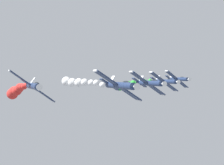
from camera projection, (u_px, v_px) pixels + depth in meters
airplane_lead at (120, 85)px, 46.63m from camera, size 8.32×10.35×5.33m
smoke_trail_lead at (77, 82)px, 61.10m from camera, size 4.49×14.81×2.18m
airplane_left_inner at (149, 83)px, 60.82m from camera, size 8.28×10.35×5.40m
airplane_right_inner at (33, 86)px, 50.17m from camera, size 7.92×10.35×5.94m
smoke_trail_right_inner at (16, 91)px, 65.32m from camera, size 3.21×15.19×4.23m
airplane_left_outer at (165, 81)px, 75.04m from camera, size 8.29×10.35×5.39m
smoke_trail_left_outer at (127, 85)px, 91.24m from camera, size 3.77×16.58×3.98m
airplane_trailing at (178, 79)px, 90.55m from camera, size 8.10×10.35×5.68m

